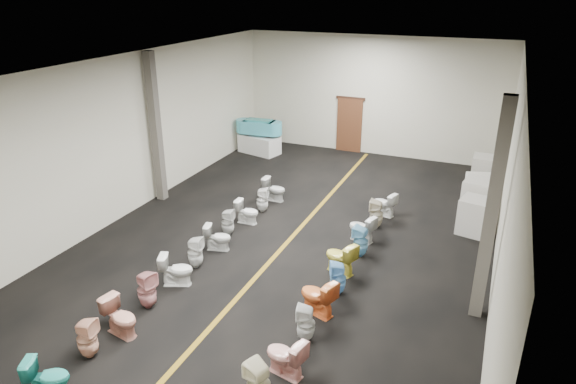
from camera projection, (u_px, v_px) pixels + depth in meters
name	position (u px, v px, depth m)	size (l,w,h in m)	color
floor	(290.00, 239.00, 13.51)	(16.00, 16.00, 0.00)	black
ceiling	(290.00, 66.00, 11.80)	(16.00, 16.00, 0.00)	black
wall_back	(371.00, 96.00, 19.46)	(10.00, 10.00, 0.00)	beige
wall_front	(19.00, 365.00, 5.85)	(10.00, 10.00, 0.00)	beige
wall_left	(127.00, 136.00, 14.46)	(16.00, 16.00, 0.00)	beige
wall_right	(508.00, 188.00, 10.85)	(16.00, 16.00, 0.00)	beige
aisle_stripe	(290.00, 239.00, 13.51)	(0.12, 15.60, 0.01)	#896413
back_door	(349.00, 125.00, 20.16)	(1.00, 0.10, 2.10)	#562D19
door_frame	(351.00, 98.00, 19.76)	(1.15, 0.08, 0.10)	#331C11
column_left	(156.00, 128.00, 15.22)	(0.25, 0.25, 4.50)	#59544C
column_right	(491.00, 213.00, 9.66)	(0.25, 0.25, 4.50)	#59544C
display_table	(259.00, 144.00, 20.18)	(1.60, 0.80, 0.71)	white
bathtub	(259.00, 127.00, 19.91)	(1.86, 0.75, 0.55)	#44B0C6
appliance_crate_a	(475.00, 216.00, 13.69)	(0.77, 0.77, 0.99)	beige
appliance_crate_b	(478.00, 199.00, 14.54)	(0.83, 0.83, 1.14)	silver
appliance_crate_c	(480.00, 190.00, 15.54)	(0.78, 0.78, 0.89)	silver
appliance_crate_d	(484.00, 172.00, 16.67)	(0.76, 0.76, 1.09)	beige
toilet_left_0	(48.00, 377.00, 8.32)	(0.40, 0.69, 0.71)	teal
toilet_left_1	(87.00, 338.00, 9.16)	(0.36, 0.36, 0.79)	#EFB294
toilet_left_2	(121.00, 317.00, 9.76)	(0.43, 0.75, 0.76)	tan
toilet_left_3	(147.00, 290.00, 10.55)	(0.38, 0.39, 0.85)	#D18B8B
toilet_left_4	(176.00, 270.00, 11.39)	(0.41, 0.72, 0.74)	white
toilet_left_5	(195.00, 252.00, 12.07)	(0.35, 0.36, 0.78)	silver
toilet_left_6	(218.00, 237.00, 12.89)	(0.38, 0.66, 0.67)	silver
toilet_left_7	(228.00, 222.00, 13.62)	(0.33, 0.34, 0.73)	silver
toilet_left_8	(247.00, 212.00, 14.32)	(0.37, 0.66, 0.67)	white
toilet_left_9	(262.00, 200.00, 15.01)	(0.34, 0.34, 0.75)	white
toilet_left_10	(274.00, 189.00, 15.79)	(0.40, 0.71, 0.72)	silver
toilet_right_3	(285.00, 356.00, 8.74)	(0.42, 0.74, 0.76)	#F9AEA5
toilet_right_4	(306.00, 323.00, 9.59)	(0.34, 0.35, 0.76)	silver
toilet_right_5	(318.00, 296.00, 10.36)	(0.45, 0.79, 0.81)	orange
toilet_right_6	(338.00, 278.00, 11.03)	(0.35, 0.35, 0.77)	#76BAF1
toilet_right_7	(340.00, 257.00, 11.84)	(0.44, 0.78, 0.79)	#D8C943
toilet_right_8	(361.00, 241.00, 12.56)	(0.36, 0.37, 0.80)	#78BCE0
toilet_right_9	(362.00, 228.00, 13.30)	(0.41, 0.72, 0.73)	silver
toilet_right_10	(376.00, 214.00, 14.02)	(0.37, 0.37, 0.81)	beige
toilet_right_11	(384.00, 204.00, 14.78)	(0.40, 0.70, 0.71)	white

